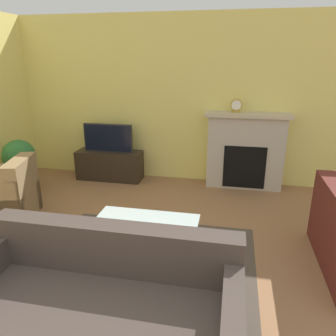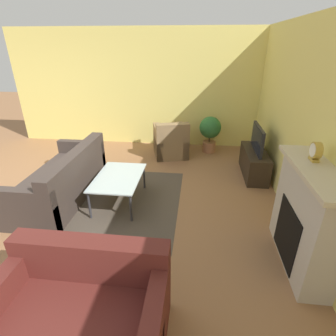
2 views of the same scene
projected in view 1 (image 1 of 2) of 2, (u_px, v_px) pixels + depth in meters
name	position (u px, v px, depth m)	size (l,w,h in m)	color
wall_back	(189.00, 101.00, 5.38)	(8.80, 0.06, 2.70)	#EADB72
area_rug	(145.00, 264.00, 3.40)	(2.26, 1.89, 0.00)	#4C4238
fireplace	(245.00, 149.00, 5.24)	(1.31, 0.39, 1.22)	#BCB2A3
tv_stand	(110.00, 165.00, 5.70)	(1.12, 0.39, 0.50)	#2D2319
tv	(108.00, 138.00, 5.54)	(0.85, 0.06, 0.48)	#232328
couch_sectional	(102.00, 308.00, 2.41)	(2.00, 0.87, 0.82)	#3D332D
armchair_by_window	(2.00, 198.00, 4.25)	(0.99, 0.90, 0.82)	#8C704C
coffee_table	(143.00, 229.00, 3.25)	(1.06, 0.69, 0.46)	#333338
potted_plant	(20.00, 160.00, 5.06)	(0.50, 0.50, 0.84)	#AD704C
mantel_clock	(236.00, 105.00, 5.06)	(0.18, 0.07, 0.21)	#B79338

